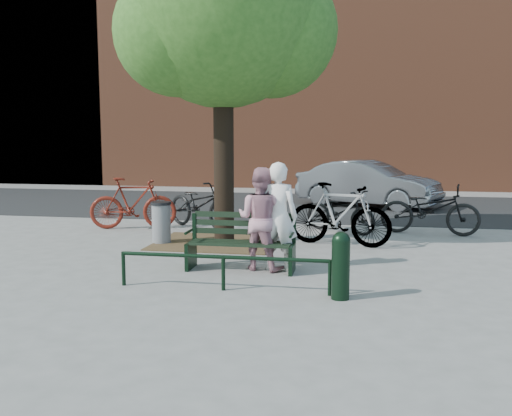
% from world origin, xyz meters
% --- Properties ---
extents(ground, '(90.00, 90.00, 0.00)m').
position_xyz_m(ground, '(0.00, 0.00, 0.00)').
color(ground, gray).
rests_on(ground, ground).
extents(dirt_pit, '(2.40, 2.00, 0.02)m').
position_xyz_m(dirt_pit, '(-1.00, 2.20, 0.01)').
color(dirt_pit, brown).
rests_on(dirt_pit, ground).
extents(road, '(40.00, 7.00, 0.01)m').
position_xyz_m(road, '(0.00, 8.50, 0.01)').
color(road, black).
rests_on(road, ground).
extents(townhouse_row, '(45.00, 4.00, 14.00)m').
position_xyz_m(townhouse_row, '(0.17, 16.00, 6.25)').
color(townhouse_row, brown).
rests_on(townhouse_row, ground).
extents(park_bench, '(1.74, 0.54, 0.97)m').
position_xyz_m(park_bench, '(-0.00, 0.08, 0.48)').
color(park_bench, black).
rests_on(park_bench, ground).
extents(guard_railing, '(3.06, 0.06, 0.51)m').
position_xyz_m(guard_railing, '(0.00, -1.20, 0.40)').
color(guard_railing, black).
rests_on(guard_railing, ground).
extents(street_tree, '(4.20, 3.80, 6.50)m').
position_xyz_m(street_tree, '(-0.75, 2.20, 4.42)').
color(street_tree, black).
rests_on(street_tree, ground).
extents(person_left, '(0.68, 0.49, 1.77)m').
position_xyz_m(person_left, '(0.59, 0.15, 0.88)').
color(person_left, white).
rests_on(person_left, ground).
extents(person_right, '(0.95, 0.82, 1.67)m').
position_xyz_m(person_right, '(0.30, 0.15, 0.84)').
color(person_right, '#B87E8C').
rests_on(person_right, ground).
extents(bollard, '(0.25, 0.25, 0.92)m').
position_xyz_m(bollard, '(1.65, -1.33, 0.49)').
color(bollard, black).
rests_on(bollard, ground).
extents(litter_bin, '(0.41, 0.41, 0.85)m').
position_xyz_m(litter_bin, '(-2.06, 2.00, 0.43)').
color(litter_bin, gray).
rests_on(litter_bin, ground).
extents(bicycle_a, '(2.21, 1.84, 1.14)m').
position_xyz_m(bicycle_a, '(-1.79, 3.90, 0.57)').
color(bicycle_a, black).
rests_on(bicycle_a, ground).
extents(bicycle_b, '(2.08, 1.06, 1.20)m').
position_xyz_m(bicycle_b, '(-3.31, 3.58, 0.60)').
color(bicycle_b, '#5E170D').
rests_on(bicycle_b, ground).
extents(bicycle_c, '(1.89, 1.56, 0.97)m').
position_xyz_m(bicycle_c, '(1.46, 3.96, 0.48)').
color(bicycle_c, black).
rests_on(bicycle_c, ground).
extents(bicycle_d, '(2.16, 1.06, 1.25)m').
position_xyz_m(bicycle_d, '(1.50, 2.41, 0.62)').
color(bicycle_d, gray).
rests_on(bicycle_d, ground).
extents(bicycle_e, '(2.23, 1.11, 1.12)m').
position_xyz_m(bicycle_e, '(3.41, 4.04, 0.56)').
color(bicycle_e, black).
rests_on(bicycle_e, ground).
extents(parked_car, '(4.50, 3.07, 1.40)m').
position_xyz_m(parked_car, '(2.13, 8.66, 0.70)').
color(parked_car, slate).
rests_on(parked_car, ground).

